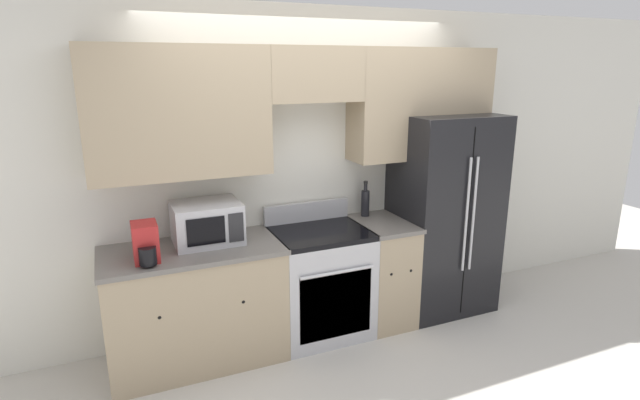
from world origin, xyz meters
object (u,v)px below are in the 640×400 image
at_px(oven_range, 320,282).
at_px(microwave, 207,223).
at_px(refrigerator, 440,213).
at_px(bottle, 365,202).

xyz_separation_m(oven_range, microwave, (-0.86, 0.09, 0.59)).
relative_size(refrigerator, microwave, 3.62).
xyz_separation_m(oven_range, bottle, (0.52, 0.21, 0.56)).
bearing_deg(refrigerator, microwave, 179.29).
bearing_deg(oven_range, refrigerator, 3.06).
bearing_deg(bottle, refrigerator, -12.40).
relative_size(microwave, bottle, 1.57).
bearing_deg(microwave, oven_range, -5.93).
distance_m(oven_range, bottle, 0.79).
bearing_deg(bottle, oven_range, -157.62).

